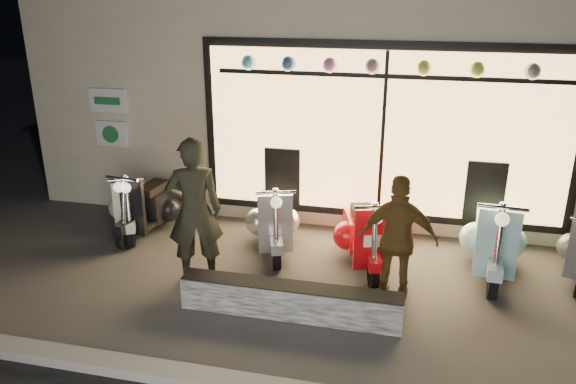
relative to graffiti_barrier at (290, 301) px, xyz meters
name	(u,v)px	position (x,y,z in m)	size (l,w,h in m)	color
ground	(301,288)	(-0.01, 0.65, -0.20)	(40.00, 40.00, 0.00)	#383533
shop_building	(355,66)	(-0.01, 5.63, 1.90)	(10.20, 6.23, 4.20)	beige
graffiti_barrier	(290,301)	(0.00, 0.00, 0.00)	(2.56, 0.28, 0.40)	black
scooter_silver	(273,218)	(-0.67, 1.79, 0.22)	(0.76, 1.45, 1.04)	black
scooter_red	(364,232)	(0.66, 1.60, 0.21)	(0.73, 1.45, 1.03)	black
scooter_black	(152,204)	(-2.64, 1.91, 0.21)	(0.56, 1.44, 1.03)	black
scooter_cream	(132,204)	(-2.97, 1.91, 0.19)	(0.82, 1.34, 0.98)	black
scooter_blue	(494,237)	(2.37, 1.77, 0.25)	(0.58, 1.58, 1.13)	black
man	(194,211)	(-1.36, 0.57, 0.75)	(0.69, 0.45, 1.90)	black
woman	(398,239)	(1.15, 0.67, 0.59)	(0.92, 0.38, 1.57)	brown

